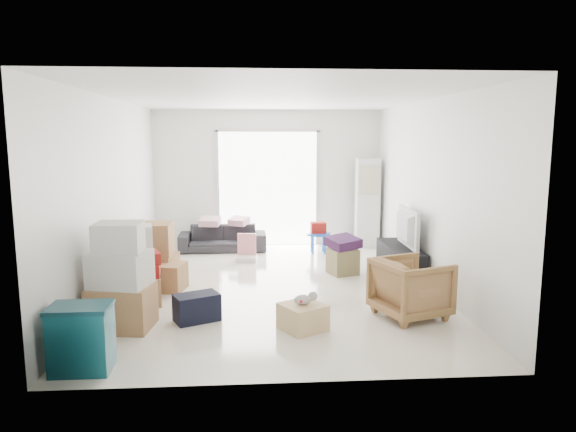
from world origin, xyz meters
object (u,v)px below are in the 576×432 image
(tv_console, at_px, (401,261))
(storage_bins, at_px, (81,338))
(television, at_px, (401,242))
(sofa, at_px, (223,234))
(ottoman, at_px, (343,261))
(kids_table, at_px, (318,231))
(ac_tower, at_px, (367,203))
(armchair, at_px, (411,285))
(wood_crate, at_px, (303,317))

(tv_console, height_order, storage_bins, storage_bins)
(television, xyz_separation_m, sofa, (-2.89, 2.05, -0.22))
(ottoman, bearing_deg, kids_table, 97.29)
(sofa, xyz_separation_m, storage_bins, (-1.01, -5.13, -0.00))
(television, bearing_deg, kids_table, 33.28)
(ac_tower, xyz_separation_m, armchair, (-0.36, -4.04, -0.48))
(ottoman, bearing_deg, ac_tower, 67.52)
(storage_bins, bearing_deg, tv_console, 38.30)
(television, relative_size, kids_table, 1.76)
(television, distance_m, kids_table, 2.03)
(tv_console, relative_size, storage_bins, 2.25)
(kids_table, bearing_deg, ac_tower, 25.01)
(storage_bins, xyz_separation_m, kids_table, (2.82, 4.79, 0.09))
(tv_console, xyz_separation_m, kids_table, (-1.08, 1.71, 0.17))
(ac_tower, distance_m, tv_console, 2.29)
(armchair, distance_m, kids_table, 3.62)
(sofa, bearing_deg, tv_console, -36.35)
(storage_bins, distance_m, wood_crate, 2.33)
(television, xyz_separation_m, storage_bins, (-3.90, -3.08, -0.22))
(ac_tower, distance_m, storage_bins, 6.56)
(tv_console, bearing_deg, television, 90.00)
(storage_bins, bearing_deg, armchair, 19.50)
(tv_console, relative_size, sofa, 0.86)
(ac_tower, bearing_deg, armchair, -95.14)
(tv_console, bearing_deg, sofa, 144.70)
(ac_tower, height_order, television, ac_tower)
(sofa, bearing_deg, kids_table, -11.45)
(television, height_order, sofa, sofa)
(armchair, distance_m, ottoman, 2.08)
(armchair, bearing_deg, storage_bins, 89.42)
(ottoman, xyz_separation_m, wood_crate, (-0.87, -2.35, -0.06))
(television, bearing_deg, storage_bins, 129.31)
(armchair, bearing_deg, wood_crate, 83.82)
(storage_bins, height_order, kids_table, storage_bins)
(sofa, height_order, ottoman, sofa)
(tv_console, height_order, ottoman, tv_console)
(sofa, relative_size, storage_bins, 2.61)
(television, relative_size, armchair, 1.30)
(television, xyz_separation_m, wood_crate, (-1.76, -2.18, -0.40))
(kids_table, height_order, wood_crate, kids_table)
(kids_table, bearing_deg, tv_console, -57.73)
(ac_tower, relative_size, television, 1.70)
(ac_tower, relative_size, armchair, 2.22)
(storage_bins, relative_size, kids_table, 1.09)
(television, distance_m, ottoman, 0.96)
(sofa, bearing_deg, armchair, -58.56)
(armchair, bearing_deg, kids_table, -9.43)
(television, distance_m, storage_bins, 4.97)
(ac_tower, bearing_deg, television, -88.70)
(ac_tower, xyz_separation_m, wood_crate, (-1.71, -4.37, -0.73))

